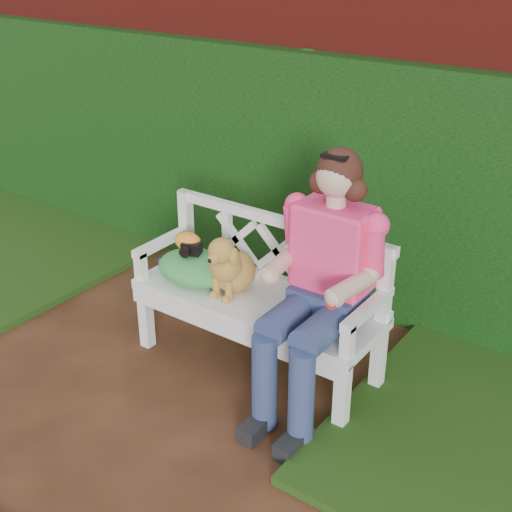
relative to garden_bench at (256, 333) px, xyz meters
The scene contains 10 objects.
ground 0.84m from the garden_bench, 125.93° to the right, with size 60.00×60.00×0.00m, color black.
brick_wall 1.59m from the garden_bench, 110.83° to the left, with size 10.00×0.30×2.20m, color maroon.
ivy_hedge 1.28m from the garden_bench, 114.79° to the left, with size 10.00×0.18×1.70m, color #1D5316.
garden_bench is the anchor object (origin of this frame).
seated_woman 0.68m from the garden_bench, ahead, with size 0.61×0.82×1.45m, color #D13652, non-canonical shape.
dog 0.46m from the garden_bench, behind, with size 0.25×0.35×0.38m, color #9F512B, non-canonical shape.
tennis_racket 0.50m from the garden_bench, behind, with size 0.53×0.22×0.03m, color silver, non-canonical shape.
green_bag 0.54m from the garden_bench, behind, with size 0.51×0.39×0.17m, color #348C45, non-canonical shape.
camera_item 0.64m from the garden_bench, behind, with size 0.11×0.08×0.07m, color black.
baseball_glove 0.69m from the garden_bench, behind, with size 0.18×0.13×0.11m, color orange.
Camera 1 is at (2.48, -2.16, 2.44)m, focal length 48.00 mm.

